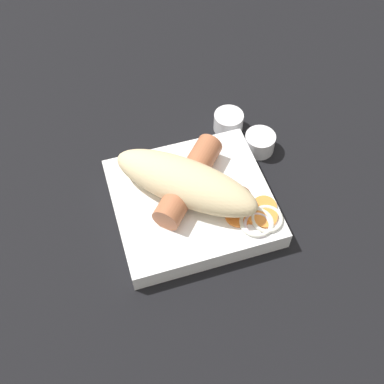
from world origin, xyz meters
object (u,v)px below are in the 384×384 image
at_px(sausage, 189,180).
at_px(condiment_cup_far, 228,123).
at_px(bread_roll, 185,182).
at_px(food_tray, 192,202).
at_px(condiment_cup_near, 259,143).

height_order(sausage, condiment_cup_far, sausage).
relative_size(sausage, condiment_cup_far, 3.12).
bearing_deg(bread_roll, food_tray, -48.09).
bearing_deg(sausage, bread_roll, -135.72).
relative_size(bread_roll, condiment_cup_near, 4.28).
distance_m(food_tray, bread_roll, 0.04).
xyz_separation_m(food_tray, condiment_cup_near, (0.13, 0.07, -0.00)).
bearing_deg(condiment_cup_far, condiment_cup_near, -60.40).
relative_size(food_tray, sausage, 1.48).
xyz_separation_m(sausage, condiment_cup_far, (0.10, 0.11, -0.03)).
height_order(food_tray, sausage, sausage).
bearing_deg(condiment_cup_far, food_tray, -127.73).
distance_m(food_tray, condiment_cup_far, 0.16).
bearing_deg(bread_roll, sausage, 44.28).
relative_size(food_tray, bread_roll, 1.08).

